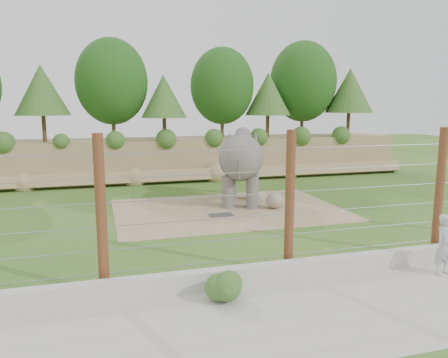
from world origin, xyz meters
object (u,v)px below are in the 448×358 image
object	(u,v)px
barrier_fence	(290,203)
elephant	(241,168)
stone_ball	(275,200)
zookeeper	(445,245)

from	to	relation	value
barrier_fence	elephant	bearing A→B (deg)	80.47
elephant	stone_ball	size ratio (longest dim) A/B	5.60
stone_ball	barrier_fence	distance (m)	7.76
stone_ball	barrier_fence	bearing A→B (deg)	-109.85
elephant	zookeeper	world-z (taller)	elephant
elephant	stone_ball	distance (m)	2.26
stone_ball	zookeeper	bearing A→B (deg)	-80.34
zookeeper	elephant	bearing A→B (deg)	94.29
elephant	stone_ball	world-z (taller)	elephant
elephant	barrier_fence	size ratio (longest dim) A/B	0.21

